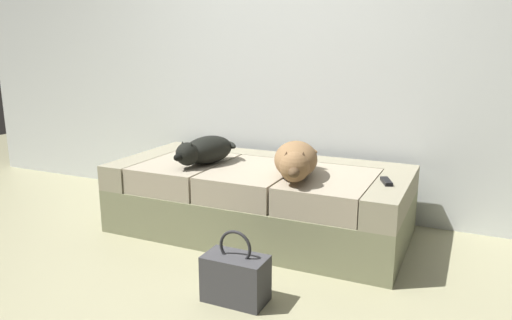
{
  "coord_description": "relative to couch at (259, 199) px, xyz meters",
  "views": [
    {
      "loc": [
        1.31,
        -1.81,
        1.26
      ],
      "look_at": [
        0.0,
        1.03,
        0.52
      ],
      "focal_mm": 33.81,
      "sensor_mm": 36.0,
      "label": 1
    }
  ],
  "objects": [
    {
      "name": "couch",
      "position": [
        0.0,
        0.0,
        0.0
      ],
      "size": [
        1.98,
        0.94,
        0.47
      ],
      "color": "#787B5A",
      "rests_on": "ground"
    },
    {
      "name": "back_wall",
      "position": [
        0.0,
        0.62,
        1.17
      ],
      "size": [
        6.4,
        0.1,
        2.8
      ],
      "primitive_type": "cube",
      "color": "silver",
      "rests_on": "ground"
    },
    {
      "name": "dog_dark",
      "position": [
        -0.36,
        -0.11,
        0.33
      ],
      "size": [
        0.33,
        0.55,
        0.19
      ],
      "color": "black",
      "rests_on": "couch"
    },
    {
      "name": "tv_remote",
      "position": [
        0.86,
        -0.08,
        0.25
      ],
      "size": [
        0.1,
        0.16,
        0.02
      ],
      "primitive_type": "cube",
      "rotation": [
        0.0,
        0.0,
        0.39
      ],
      "color": "black",
      "rests_on": "couch"
    },
    {
      "name": "dog_tan",
      "position": [
        0.33,
        -0.18,
        0.35
      ],
      "size": [
        0.4,
        0.61,
        0.21
      ],
      "color": "olive",
      "rests_on": "couch"
    },
    {
      "name": "handbag",
      "position": [
        0.28,
        -0.91,
        -0.11
      ],
      "size": [
        0.32,
        0.18,
        0.38
      ],
      "color": "#3C3B3F",
      "rests_on": "ground"
    },
    {
      "name": "ground_plane",
      "position": [
        0.0,
        -1.08,
        -0.23
      ],
      "size": [
        10.0,
        10.0,
        0.0
      ],
      "primitive_type": "plane",
      "color": "#999571"
    }
  ]
}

